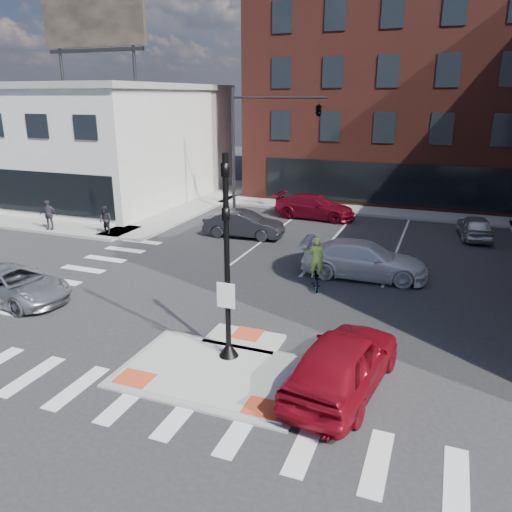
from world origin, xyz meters
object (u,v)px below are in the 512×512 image
at_px(bg_car_dark, 244,224).
at_px(pedestrian_a, 105,220).
at_px(red_sedan, 343,362).
at_px(cyclist, 316,271).
at_px(pedestrian_b, 48,215).
at_px(silver_suv, 14,284).
at_px(white_pickup, 364,260).
at_px(bg_car_silver, 475,227).
at_px(bg_car_red, 314,207).

bearing_deg(bg_car_dark, pedestrian_a, 106.98).
distance_m(red_sedan, cyclist, 7.46).
height_order(bg_car_dark, pedestrian_b, pedestrian_b).
height_order(silver_suv, white_pickup, white_pickup).
relative_size(white_pickup, bg_car_silver, 1.41).
distance_m(bg_car_red, cyclist, 12.24).
distance_m(red_sedan, bg_car_red, 19.68).
height_order(silver_suv, bg_car_red, bg_car_red).
distance_m(cyclist, pedestrian_a, 13.38).
distance_m(silver_suv, pedestrian_b, 10.45).
xyz_separation_m(white_pickup, cyclist, (-1.61, -2.03, -0.06)).
xyz_separation_m(bg_car_dark, cyclist, (5.70, -6.09, -0.01)).
xyz_separation_m(bg_car_silver, cyclist, (-6.27, -10.40, 0.07)).
xyz_separation_m(bg_car_red, cyclist, (3.18, -11.82, -0.03)).
relative_size(silver_suv, red_sedan, 0.96).
bearing_deg(bg_car_silver, white_pickup, 52.80).
distance_m(white_pickup, pedestrian_a, 14.61).
bearing_deg(bg_car_silver, silver_suv, 35.48).
height_order(white_pickup, bg_car_silver, white_pickup).
bearing_deg(pedestrian_a, pedestrian_b, -162.79).
bearing_deg(bg_car_silver, pedestrian_b, 9.92).
height_order(red_sedan, bg_car_dark, red_sedan).
distance_m(cyclist, pedestrian_b, 16.82).
bearing_deg(bg_car_silver, bg_car_dark, 11.76).
distance_m(pedestrian_a, pedestrian_b, 3.63).
height_order(white_pickup, pedestrian_b, pedestrian_b).
xyz_separation_m(pedestrian_a, pedestrian_b, (-3.61, -0.42, 0.08)).
distance_m(silver_suv, bg_car_dark, 12.49).
relative_size(bg_car_dark, cyclist, 2.06).
bearing_deg(silver_suv, red_sedan, -90.92).
distance_m(red_sedan, pedestrian_a, 18.68).
bearing_deg(pedestrian_a, bg_car_dark, 30.74).
xyz_separation_m(white_pickup, bg_car_dark, (-7.31, 4.05, -0.06)).
height_order(bg_car_red, pedestrian_a, pedestrian_a).
bearing_deg(bg_car_silver, red_sedan, 69.93).
bearing_deg(cyclist, bg_car_silver, -139.39).
distance_m(red_sedan, pedestrian_b, 21.57).
xyz_separation_m(silver_suv, red_sedan, (13.00, -1.53, 0.18)).
distance_m(bg_car_red, pedestrian_a, 12.87).
relative_size(red_sedan, cyclist, 2.32).
relative_size(silver_suv, bg_car_red, 0.92).
height_order(bg_car_dark, cyclist, cyclist).
bearing_deg(red_sedan, pedestrian_b, -19.50).
bearing_deg(white_pickup, pedestrian_b, 83.32).
bearing_deg(silver_suv, pedestrian_b, 41.59).
relative_size(red_sedan, bg_car_silver, 1.29).
relative_size(bg_car_dark, pedestrian_a, 2.81).
bearing_deg(pedestrian_a, cyclist, -4.31).
xyz_separation_m(silver_suv, pedestrian_a, (-2.50, 8.89, 0.27)).
distance_m(white_pickup, pedestrian_b, 18.18).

